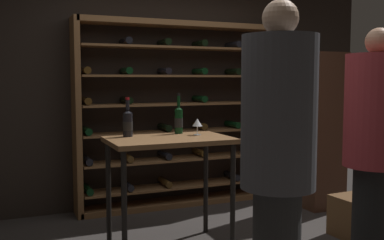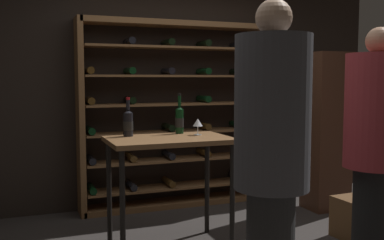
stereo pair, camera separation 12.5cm
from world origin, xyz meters
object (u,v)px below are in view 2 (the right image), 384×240
at_px(person_bystander_red_print, 376,139).
at_px(wine_bottle_black_capsule, 179,120).
at_px(wine_glass_stemmed_center, 198,123).
at_px(wine_bottle_gold_foil, 128,123).
at_px(person_host_in_suit, 272,149).
at_px(tasting_table, 169,152).
at_px(wine_crate, 362,217).
at_px(wine_rack, 185,116).
at_px(display_cabinet, 327,131).

distance_m(person_bystander_red_print, wine_bottle_black_capsule, 1.65).
distance_m(person_bystander_red_print, wine_glass_stemmed_center, 1.45).
bearing_deg(wine_bottle_gold_foil, person_host_in_suit, -72.54).
distance_m(person_bystander_red_print, wine_bottle_gold_foil, 1.99).
distance_m(tasting_table, wine_glass_stemmed_center, 0.38).
distance_m(wine_crate, wine_glass_stemmed_center, 1.76).
bearing_deg(wine_bottle_black_capsule, tasting_table, -126.36).
relative_size(wine_rack, wine_bottle_gold_foil, 7.27).
bearing_deg(person_host_in_suit, wine_rack, -3.76).
distance_m(person_host_in_suit, display_cabinet, 2.63).
bearing_deg(tasting_table, wine_rack, 64.17).
bearing_deg(person_bystander_red_print, wine_crate, -124.80).
distance_m(tasting_table, wine_crate, 1.90).
distance_m(person_host_in_suit, wine_glass_stemmed_center, 1.42).
xyz_separation_m(display_cabinet, wine_bottle_black_capsule, (-1.84, -0.29, 0.22)).
relative_size(display_cabinet, wine_glass_stemmed_center, 11.97).
bearing_deg(person_bystander_red_print, wine_rack, -70.89).
height_order(tasting_table, display_cabinet, display_cabinet).
bearing_deg(wine_bottle_black_capsule, display_cabinet, 8.97).
distance_m(wine_rack, person_bystander_red_print, 2.32).
height_order(person_bystander_red_print, display_cabinet, person_bystander_red_print).
relative_size(wine_rack, wine_crate, 5.09).
height_order(tasting_table, wine_glass_stemmed_center, wine_glass_stemmed_center).
bearing_deg(wine_glass_stemmed_center, wine_bottle_gold_foil, 167.27).
bearing_deg(wine_glass_stemmed_center, wine_crate, -16.80).
distance_m(wine_crate, display_cabinet, 1.16).
height_order(person_host_in_suit, wine_glass_stemmed_center, person_host_in_suit).
height_order(tasting_table, wine_bottle_gold_foil, wine_bottle_gold_foil).
relative_size(tasting_table, wine_bottle_gold_foil, 3.05).
xyz_separation_m(wine_rack, wine_bottle_gold_foil, (-0.91, -1.05, 0.04)).
bearing_deg(wine_crate, person_host_in_suit, -148.05).
height_order(wine_rack, person_bystander_red_print, wine_rack).
height_order(tasting_table, person_host_in_suit, person_host_in_suit).
distance_m(wine_rack, person_host_in_suit, 2.63).
height_order(display_cabinet, wine_glass_stemmed_center, display_cabinet).
xyz_separation_m(wine_bottle_gold_foil, wine_glass_stemmed_center, (0.59, -0.13, -0.01)).
xyz_separation_m(tasting_table, person_bystander_red_print, (1.32, -0.94, 0.17)).
bearing_deg(wine_crate, display_cabinet, 72.86).
height_order(wine_rack, wine_crate, wine_rack).
xyz_separation_m(tasting_table, wine_bottle_gold_foil, (-0.30, 0.21, 0.24)).
relative_size(person_bystander_red_print, person_host_in_suit, 0.96).
distance_m(wine_rack, wine_crate, 2.16).
height_order(tasting_table, wine_bottle_black_capsule, wine_bottle_black_capsule).
distance_m(person_host_in_suit, wine_crate, 2.03).
relative_size(person_bystander_red_print, wine_bottle_black_capsule, 5.05).
height_order(tasting_table, wine_crate, tasting_table).
bearing_deg(person_bystander_red_print, display_cabinet, -114.10).
relative_size(person_bystander_red_print, display_cabinet, 1.05).
bearing_deg(wine_rack, person_bystander_red_print, -72.09).
relative_size(wine_bottle_black_capsule, wine_bottle_gold_foil, 1.08).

